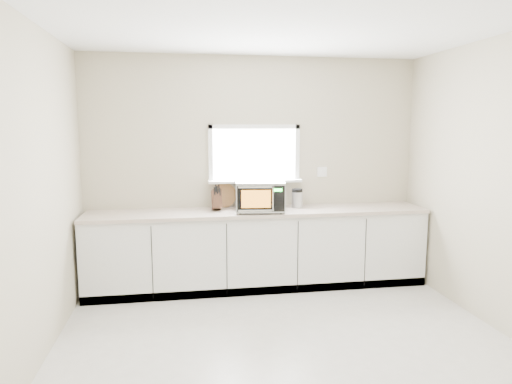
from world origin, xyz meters
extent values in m
plane|color=beige|center=(0.00, 0.00, 0.00)|extent=(4.00, 4.00, 0.00)
cube|color=#B8AD92|center=(0.00, 2.00, 1.35)|extent=(4.00, 0.02, 2.70)
cube|color=white|center=(0.00, 1.99, 1.55)|extent=(1.00, 0.02, 0.60)
cube|color=white|center=(0.00, 1.92, 1.23)|extent=(1.12, 0.16, 0.03)
cube|color=white|center=(0.00, 1.97, 1.88)|extent=(1.10, 0.04, 0.05)
cube|color=white|center=(0.00, 1.97, 1.23)|extent=(1.10, 0.04, 0.05)
cube|color=white|center=(-0.53, 1.97, 1.55)|extent=(0.05, 0.04, 0.70)
cube|color=white|center=(0.53, 1.97, 1.55)|extent=(0.05, 0.04, 0.70)
cube|color=white|center=(0.85, 1.99, 1.32)|extent=(0.12, 0.01, 0.12)
cube|color=silver|center=(0.00, 1.70, 0.44)|extent=(3.92, 0.60, 0.88)
cube|color=#BDAB9C|center=(0.00, 1.69, 0.90)|extent=(3.92, 0.64, 0.04)
cylinder|color=black|center=(-0.24, 1.47, 0.93)|extent=(0.03, 0.03, 0.02)
cylinder|color=black|center=(-0.21, 1.79, 0.93)|extent=(0.03, 0.03, 0.02)
cylinder|color=black|center=(0.21, 1.42, 0.93)|extent=(0.03, 0.03, 0.02)
cylinder|color=black|center=(0.25, 1.74, 0.93)|extent=(0.03, 0.03, 0.02)
cube|color=#B5B7BC|center=(0.00, 1.61, 1.10)|extent=(0.58, 0.47, 0.32)
cube|color=black|center=(-0.02, 1.40, 1.10)|extent=(0.52, 0.07, 0.29)
cube|color=orange|center=(-0.08, 1.40, 1.10)|extent=(0.32, 0.04, 0.19)
cylinder|color=silver|center=(0.10, 1.36, 1.10)|extent=(0.02, 0.02, 0.25)
cube|color=black|center=(0.16, 1.37, 1.10)|extent=(0.13, 0.02, 0.28)
cube|color=#19FF33|center=(0.16, 1.37, 1.20)|extent=(0.09, 0.01, 0.03)
cube|color=silver|center=(0.00, 1.61, 1.26)|extent=(0.58, 0.47, 0.01)
cube|color=#48261A|center=(-0.48, 1.76, 1.05)|extent=(0.11, 0.22, 0.25)
cube|color=black|center=(-0.50, 1.71, 1.15)|extent=(0.02, 0.04, 0.09)
cube|color=black|center=(-0.47, 1.71, 1.16)|extent=(0.02, 0.04, 0.09)
cube|color=black|center=(-0.44, 1.72, 1.14)|extent=(0.02, 0.04, 0.09)
cube|color=black|center=(-0.49, 1.71, 1.18)|extent=(0.02, 0.04, 0.09)
cube|color=black|center=(-0.45, 1.71, 1.18)|extent=(0.02, 0.04, 0.09)
cylinder|color=olive|center=(-0.37, 1.94, 1.07)|extent=(0.29, 0.07, 0.29)
cylinder|color=#B5B7BC|center=(0.49, 1.80, 1.01)|extent=(0.14, 0.14, 0.18)
cylinder|color=black|center=(0.49, 1.80, 1.13)|extent=(0.13, 0.13, 0.04)
camera|label=1|loc=(-0.87, -3.42, 1.88)|focal=32.00mm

